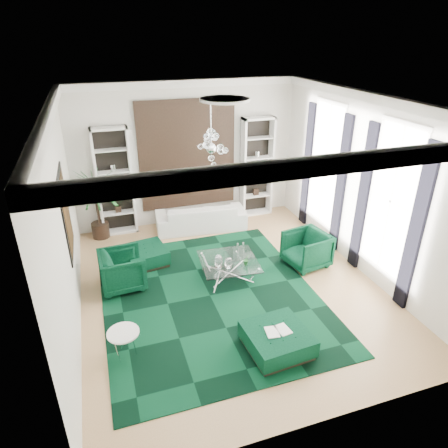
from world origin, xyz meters
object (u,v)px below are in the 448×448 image
object	(u,v)px
sofa	(201,216)
ottoman_front	(277,341)
armchair_left	(123,270)
armchair_right	(306,249)
coffee_table	(229,269)
ottoman_side	(146,256)
side_table	(125,345)
palm	(95,194)

from	to	relation	value
sofa	ottoman_front	distance (m)	4.89
sofa	armchair_left	bearing A→B (deg)	48.97
armchair_right	coffee_table	bearing A→B (deg)	-102.00
armchair_left	sofa	bearing A→B (deg)	-49.39
coffee_table	ottoman_side	distance (m)	1.99
armchair_left	armchair_right	bearing A→B (deg)	-99.23
armchair_left	side_table	world-z (taller)	armchair_left
sofa	side_table	xyz separation A→B (m)	(-2.45, -4.24, -0.10)
armchair_left	side_table	xyz separation A→B (m)	(-0.18, -2.07, -0.16)
coffee_table	armchair_left	bearing A→B (deg)	170.70
ottoman_front	side_table	bearing A→B (deg)	165.16
armchair_left	palm	size ratio (longest dim) A/B	0.37
armchair_left	ottoman_front	xyz separation A→B (m)	(2.25, -2.71, -0.21)
sofa	palm	bearing A→B (deg)	-1.54
armchair_right	coffee_table	xyz separation A→B (m)	(-1.83, 0.07, -0.20)
ottoman_front	palm	xyz separation A→B (m)	(-2.60, 5.19, 1.00)
palm	armchair_left	bearing A→B (deg)	-82.01
sofa	palm	size ratio (longest dim) A/B	1.00
armchair_right	palm	xyz separation A→B (m)	(-4.39, 2.91, 0.79)
ottoman_front	palm	bearing A→B (deg)	116.61
sofa	coffee_table	bearing A→B (deg)	93.77
coffee_table	ottoman_side	size ratio (longest dim) A/B	1.33
armchair_right	ottoman_front	distance (m)	2.91
sofa	palm	world-z (taller)	palm
coffee_table	ottoman_side	bearing A→B (deg)	145.15
armchair_right	ottoman_side	distance (m)	3.68
armchair_right	ottoman_side	world-z (taller)	armchair_right
side_table	armchair_right	bearing A→B (deg)	21.20
ottoman_front	side_table	xyz separation A→B (m)	(-2.43, 0.64, 0.05)
side_table	palm	bearing A→B (deg)	92.16
armchair_left	ottoman_side	size ratio (longest dim) A/B	0.99
ottoman_front	side_table	world-z (taller)	side_table
side_table	palm	world-z (taller)	palm
armchair_right	side_table	distance (m)	4.53
armchair_right	ottoman_front	xyz separation A→B (m)	(-1.79, -2.28, -0.21)
sofa	side_table	size ratio (longest dim) A/B	4.60
palm	side_table	bearing A→B (deg)	-87.84
ottoman_side	palm	bearing A→B (deg)	118.35
ottoman_side	ottoman_front	world-z (taller)	same
armchair_right	ottoman_front	size ratio (longest dim) A/B	0.89
coffee_table	armchair_right	bearing A→B (deg)	-2.13
palm	coffee_table	bearing A→B (deg)	-48.07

